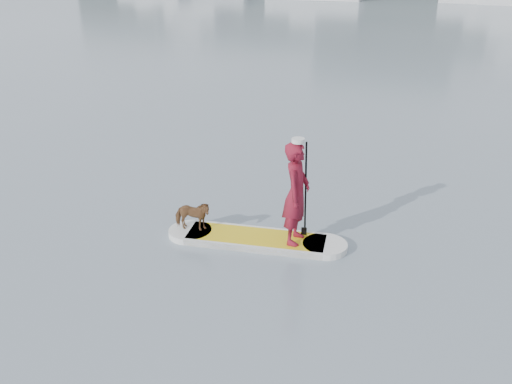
% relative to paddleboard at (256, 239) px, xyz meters
% --- Properties ---
extents(ground, '(140.00, 140.00, 0.00)m').
position_rel_paddleboard_xyz_m(ground, '(2.46, -1.93, -0.06)').
color(ground, slate).
rests_on(ground, ground).
extents(paddleboard, '(3.26, 1.25, 0.12)m').
position_rel_paddleboard_xyz_m(paddleboard, '(0.00, 0.00, 0.00)').
color(paddleboard, yellow).
rests_on(paddleboard, ground).
extents(paddler, '(0.50, 0.71, 1.85)m').
position_rel_paddleboard_xyz_m(paddler, '(0.70, 0.13, 0.98)').
color(paddler, maroon).
rests_on(paddler, paddleboard).
extents(white_cap, '(0.22, 0.22, 0.07)m').
position_rel_paddleboard_xyz_m(white_cap, '(0.70, 0.13, 1.94)').
color(white_cap, silver).
rests_on(white_cap, paddler).
extents(dog, '(0.75, 0.46, 0.58)m').
position_rel_paddleboard_xyz_m(dog, '(-1.17, -0.22, 0.35)').
color(dog, brown).
rests_on(dog, paddleboard).
extents(paddle, '(0.10, 0.30, 2.00)m').
position_rel_paddleboard_xyz_m(paddle, '(0.78, 0.40, 0.74)').
color(paddle, black).
rests_on(paddle, ground).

